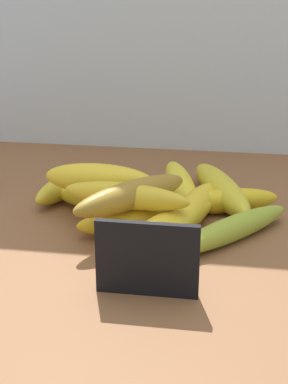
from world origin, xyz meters
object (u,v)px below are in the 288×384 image
at_px(banana_3, 221,189).
at_px(banana_9, 99,179).
at_px(banana_10, 126,196).
at_px(chalkboard_sign, 147,262).
at_px(banana_11, 132,194).
at_px(banana_6, 181,185).
at_px(banana_0, 190,211).
at_px(banana_1, 138,220).
at_px(banana_8, 166,228).
at_px(banana_5, 66,185).
at_px(banana_7, 225,201).
at_px(banana_2, 233,230).
at_px(banana_4, 109,202).

height_order(banana_3, banana_9, banana_9).
bearing_deg(banana_3, banana_10, -133.12).
bearing_deg(chalkboard_sign, banana_11, 105.70).
height_order(banana_6, banana_10, banana_10).
height_order(banana_0, banana_1, banana_0).
distance_m(chalkboard_sign, banana_6, 0.29).
height_order(banana_1, banana_8, banana_8).
bearing_deg(banana_6, banana_9, -137.97).
relative_size(banana_6, banana_11, 1.08).
bearing_deg(banana_6, banana_3, -15.39).
distance_m(banana_0, banana_9, 0.13).
xyz_separation_m(chalkboard_sign, banana_3, (0.07, 0.27, -0.02)).
xyz_separation_m(banana_5, banana_8, (0.17, -0.13, 0.00)).
xyz_separation_m(banana_3, banana_9, (-0.17, -0.08, 0.03)).
height_order(banana_0, banana_7, banana_0).
xyz_separation_m(chalkboard_sign, banana_8, (0.00, 0.13, -0.02)).
xyz_separation_m(banana_6, banana_11, (-0.05, -0.14, 0.04)).
height_order(banana_2, banana_5, banana_5).
relative_size(banana_3, banana_10, 1.20).
bearing_deg(banana_5, banana_1, -40.96).
distance_m(banana_8, banana_9, 0.13).
xyz_separation_m(banana_0, banana_10, (-0.08, -0.04, 0.03)).
relative_size(banana_4, banana_11, 1.06).
height_order(banana_3, banana_7, banana_3).
bearing_deg(banana_0, banana_9, 175.49).
xyz_separation_m(banana_7, banana_11, (-0.12, -0.08, 0.04)).
distance_m(chalkboard_sign, banana_1, 0.16).
bearing_deg(banana_8, banana_6, 88.64).
relative_size(banana_0, banana_10, 1.22).
height_order(banana_2, banana_6, banana_6).
relative_size(banana_1, banana_11, 0.89).
bearing_deg(banana_8, banana_4, 139.11).
distance_m(banana_3, banana_6, 0.06).
xyz_separation_m(banana_9, banana_10, (0.05, -0.05, -0.00)).
bearing_deg(chalkboard_sign, banana_8, 88.07).
height_order(banana_0, banana_10, banana_10).
bearing_deg(banana_8, banana_1, 150.97).
height_order(banana_3, banana_10, banana_10).
relative_size(banana_8, banana_11, 1.16).
bearing_deg(chalkboard_sign, banana_0, 80.51).
bearing_deg(banana_9, banana_7, 13.22).
xyz_separation_m(banana_8, banana_10, (-0.05, 0.02, 0.03)).
bearing_deg(banana_4, banana_2, -20.17).
height_order(chalkboard_sign, banana_10, chalkboard_sign).
height_order(banana_1, banana_7, same).
height_order(banana_7, banana_11, banana_11).
distance_m(banana_6, banana_9, 0.14).
relative_size(banana_8, banana_9, 1.35).
relative_size(banana_3, banana_7, 1.30).
bearing_deg(banana_7, banana_11, -144.73).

